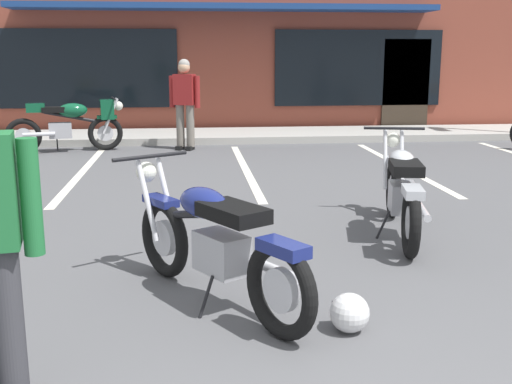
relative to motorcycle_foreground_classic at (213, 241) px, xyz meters
The scene contains 9 objects.
ground_plane 1.46m from the motorcycle_foreground_classic, 59.08° to the left, with size 80.00×80.00×0.00m, color #515154.
sidewalk_kerb 9.00m from the motorcycle_foreground_classic, 85.46° to the left, with size 22.00×1.80×0.14m, color #A8A59E.
brick_storefront_building 13.11m from the motorcycle_foreground_classic, 86.86° to the left, with size 15.10×6.97×3.54m.
painted_stall_lines 5.43m from the motorcycle_foreground_classic, 82.44° to the left, with size 10.14×4.80×0.01m.
motorcycle_foreground_classic is the anchor object (origin of this frame).
motorcycle_red_sportbike 7.82m from the motorcycle_foreground_classic, 107.10° to the left, with size 2.09×0.82×0.98m.
motorcycle_green_cafe_racer 2.47m from the motorcycle_foreground_classic, 39.15° to the left, with size 0.79×2.09×0.98m.
person_in_shorts_foreground 7.51m from the motorcycle_foreground_classic, 91.69° to the left, with size 0.59×0.38×1.68m.
helmet_on_pavement 1.08m from the motorcycle_foreground_classic, 34.73° to the right, with size 0.26×0.26×0.26m.
Camera 1 is at (-0.87, -1.75, 1.76)m, focal length 44.00 mm.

